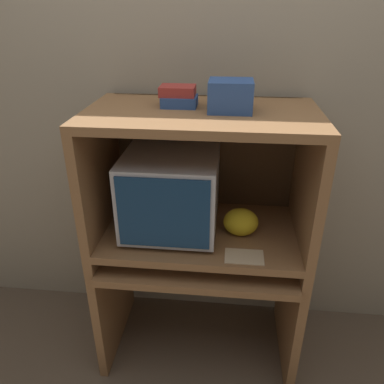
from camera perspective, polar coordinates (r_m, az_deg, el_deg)
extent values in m
cube|color=gray|center=(1.87, 2.37, 14.77)|extent=(6.00, 0.06, 2.60)
cube|color=brown|center=(2.11, -11.80, -14.51)|extent=(0.04, 0.55, 0.64)
cube|color=brown|center=(2.06, 14.58, -16.13)|extent=(0.04, 0.55, 0.64)
cube|color=brown|center=(1.74, 0.91, -11.15)|extent=(0.88, 0.35, 0.04)
cube|color=brown|center=(1.89, -12.85, -5.99)|extent=(0.04, 0.55, 0.10)
cube|color=brown|center=(1.83, 15.91, -7.54)|extent=(0.04, 0.55, 0.10)
cube|color=brown|center=(1.78, 1.29, -6.06)|extent=(0.88, 0.55, 0.04)
cube|color=brown|center=(1.73, -13.96, 3.34)|extent=(0.04, 0.55, 0.56)
cube|color=brown|center=(1.67, 17.33, 1.99)|extent=(0.04, 0.55, 0.56)
cube|color=brown|center=(1.55, 1.51, 11.72)|extent=(0.88, 0.55, 0.04)
cube|color=#48321E|center=(1.88, 2.06, 6.03)|extent=(0.88, 0.01, 0.56)
cylinder|color=#B2B2B7|center=(1.79, -2.97, -4.88)|extent=(0.23, 0.23, 0.02)
cube|color=#B2B2B7|center=(1.70, -3.12, 0.41)|extent=(0.41, 0.44, 0.35)
cube|color=navy|center=(1.51, -4.41, -3.34)|extent=(0.38, 0.01, 0.31)
cube|color=black|center=(1.75, -4.16, -9.84)|extent=(0.46, 0.14, 0.02)
cube|color=#333335|center=(1.74, -4.18, -9.50)|extent=(0.42, 0.11, 0.01)
ellipsoid|color=#B7B7B7|center=(1.73, 5.79, -10.23)|extent=(0.06, 0.04, 0.03)
ellipsoid|color=gold|center=(1.71, 7.45, -4.56)|extent=(0.16, 0.12, 0.13)
cube|color=navy|center=(1.60, -1.91, 13.67)|extent=(0.15, 0.12, 0.04)
cube|color=maroon|center=(1.60, -2.20, 15.17)|extent=(0.14, 0.11, 0.04)
cube|color=#CCB28C|center=(1.60, 7.96, -9.73)|extent=(0.16, 0.11, 0.00)
cube|color=navy|center=(1.52, 5.89, 14.37)|extent=(0.17, 0.15, 0.12)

